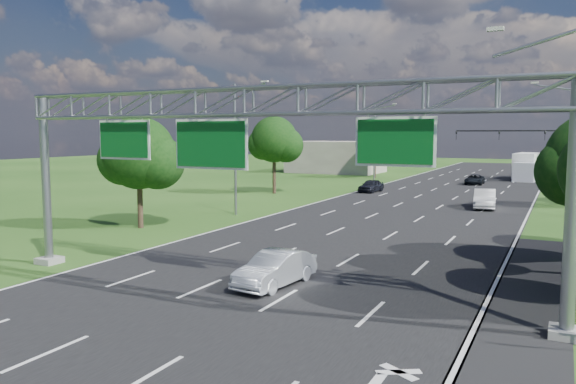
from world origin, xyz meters
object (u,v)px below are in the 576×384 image
Objects in this scene: sign_gantry at (251,117)px; silver_sedan at (275,269)px; traffic_signal at (530,143)px; box_truck at (527,167)px.

sign_gantry is 6.32m from silver_sedan.
silver_sedan is (-6.79, -51.69, -4.45)m from traffic_signal.
sign_gantry is 5.41× the size of silver_sedan.
silver_sedan is at bearing -89.14° from box_truck.
sign_gantry is 1.92× the size of traffic_signal.
box_truck is (6.25, 63.87, -5.17)m from sign_gantry.
box_truck is at bearing 94.75° from traffic_signal.
box_truck reaches higher than silver_sedan.
sign_gantry is 2.42× the size of box_truck.
traffic_signal is at bearing 82.32° from sign_gantry.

